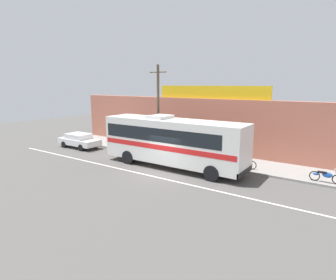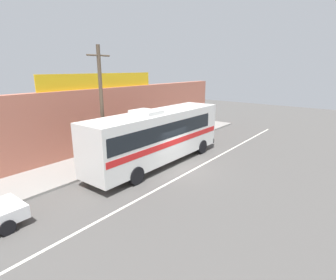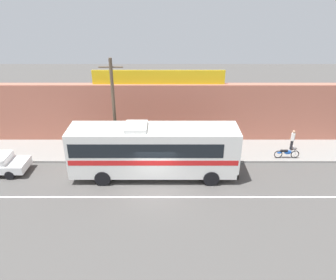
{
  "view_description": "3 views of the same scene",
  "coord_description": "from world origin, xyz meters",
  "px_view_note": "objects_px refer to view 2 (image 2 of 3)",
  "views": [
    {
      "loc": [
        10.9,
        -15.02,
        6.04
      ],
      "look_at": [
        -0.79,
        2.08,
        1.92
      ],
      "focal_mm": 30.11,
      "sensor_mm": 36.0,
      "label": 1
    },
    {
      "loc": [
        -13.11,
        -9.24,
        6.28
      ],
      "look_at": [
        1.5,
        2.16,
        1.23
      ],
      "focal_mm": 28.28,
      "sensor_mm": 36.0,
      "label": 2
    },
    {
      "loc": [
        0.79,
        -17.2,
        12.02
      ],
      "look_at": [
        0.77,
        2.78,
        2.18
      ],
      "focal_mm": 34.6,
      "sensor_mm": 36.0,
      "label": 3
    }
  ],
  "objects_px": {
    "intercity_bus": "(157,134)",
    "utility_pole": "(102,107)",
    "pedestrian_far_left": "(139,134)",
    "pedestrian_near_shop": "(197,119)",
    "pedestrian_by_curb": "(108,144)",
    "motorcycle_black": "(204,127)",
    "motorcycle_green": "(171,137)"
  },
  "relations": [
    {
      "from": "pedestrian_by_curb",
      "to": "pedestrian_near_shop",
      "type": "relative_size",
      "value": 0.97
    },
    {
      "from": "motorcycle_black",
      "to": "pedestrian_near_shop",
      "type": "bearing_deg",
      "value": 58.07
    },
    {
      "from": "intercity_bus",
      "to": "motorcycle_black",
      "type": "bearing_deg",
      "value": 12.51
    },
    {
      "from": "pedestrian_by_curb",
      "to": "motorcycle_green",
      "type": "bearing_deg",
      "value": -11.36
    },
    {
      "from": "motorcycle_black",
      "to": "pedestrian_near_shop",
      "type": "height_order",
      "value": "pedestrian_near_shop"
    },
    {
      "from": "motorcycle_green",
      "to": "pedestrian_far_left",
      "type": "xyz_separation_m",
      "value": [
        -2.46,
        1.45,
        0.53
      ]
    },
    {
      "from": "utility_pole",
      "to": "pedestrian_far_left",
      "type": "relative_size",
      "value": 4.52
    },
    {
      "from": "motorcycle_black",
      "to": "pedestrian_near_shop",
      "type": "distance_m",
      "value": 1.68
    },
    {
      "from": "pedestrian_far_left",
      "to": "pedestrian_near_shop",
      "type": "distance_m",
      "value": 8.49
    },
    {
      "from": "utility_pole",
      "to": "motorcycle_black",
      "type": "height_order",
      "value": "utility_pole"
    },
    {
      "from": "utility_pole",
      "to": "pedestrian_near_shop",
      "type": "distance_m",
      "value": 13.75
    },
    {
      "from": "intercity_bus",
      "to": "motorcycle_black",
      "type": "xyz_separation_m",
      "value": [
        9.81,
        2.18,
        -1.5
      ]
    },
    {
      "from": "pedestrian_far_left",
      "to": "pedestrian_near_shop",
      "type": "xyz_separation_m",
      "value": [
        8.49,
        -0.26,
        0.0
      ]
    },
    {
      "from": "motorcycle_black",
      "to": "intercity_bus",
      "type": "bearing_deg",
      "value": -167.49
    },
    {
      "from": "intercity_bus",
      "to": "pedestrian_by_curb",
      "type": "xyz_separation_m",
      "value": [
        -1.25,
        3.51,
        -1.0
      ]
    },
    {
      "from": "motorcycle_black",
      "to": "pedestrian_by_curb",
      "type": "height_order",
      "value": "pedestrian_by_curb"
    },
    {
      "from": "motorcycle_green",
      "to": "pedestrian_far_left",
      "type": "height_order",
      "value": "pedestrian_far_left"
    },
    {
      "from": "intercity_bus",
      "to": "pedestrian_by_curb",
      "type": "bearing_deg",
      "value": 109.54
    },
    {
      "from": "motorcycle_green",
      "to": "pedestrian_by_curb",
      "type": "xyz_separation_m",
      "value": [
        -5.87,
        1.18,
        0.5
      ]
    },
    {
      "from": "intercity_bus",
      "to": "utility_pole",
      "type": "height_order",
      "value": "utility_pole"
    },
    {
      "from": "motorcycle_green",
      "to": "pedestrian_near_shop",
      "type": "bearing_deg",
      "value": 11.18
    },
    {
      "from": "pedestrian_by_curb",
      "to": "motorcycle_black",
      "type": "bearing_deg",
      "value": -6.9
    },
    {
      "from": "motorcycle_green",
      "to": "pedestrian_near_shop",
      "type": "relative_size",
      "value": 1.11
    },
    {
      "from": "utility_pole",
      "to": "motorcycle_black",
      "type": "xyz_separation_m",
      "value": [
        12.53,
        0.1,
        -3.43
      ]
    },
    {
      "from": "intercity_bus",
      "to": "motorcycle_green",
      "type": "distance_m",
      "value": 5.4
    },
    {
      "from": "utility_pole",
      "to": "pedestrian_by_curb",
      "type": "height_order",
      "value": "utility_pole"
    },
    {
      "from": "intercity_bus",
      "to": "utility_pole",
      "type": "relative_size",
      "value": 1.48
    },
    {
      "from": "motorcycle_black",
      "to": "pedestrian_far_left",
      "type": "height_order",
      "value": "pedestrian_far_left"
    },
    {
      "from": "intercity_bus",
      "to": "utility_pole",
      "type": "xyz_separation_m",
      "value": [
        -2.72,
        2.08,
        1.93
      ]
    },
    {
      "from": "intercity_bus",
      "to": "pedestrian_far_left",
      "type": "relative_size",
      "value": 6.7
    },
    {
      "from": "pedestrian_far_left",
      "to": "motorcycle_green",
      "type": "bearing_deg",
      "value": -30.42
    },
    {
      "from": "motorcycle_green",
      "to": "pedestrian_by_curb",
      "type": "height_order",
      "value": "pedestrian_by_curb"
    }
  ]
}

